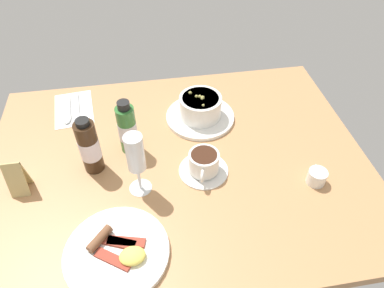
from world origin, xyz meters
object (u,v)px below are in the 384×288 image
object	(u,v)px
breakfast_plate	(117,252)
creamer_jug	(317,176)
coffee_cup	(204,164)
wine_glass	(136,156)
menu_card	(17,177)
sauce_bottle_brown	(89,147)
porridge_bowl	(200,109)
cutlery_setting	(73,109)
sauce_bottle_green	(127,129)

from	to	relation	value
breakfast_plate	creamer_jug	bearing A→B (deg)	-166.48
coffee_cup	wine_glass	world-z (taller)	wine_glass
creamer_jug	menu_card	distance (cm)	79.63
sauce_bottle_brown	porridge_bowl	bearing A→B (deg)	-153.97
porridge_bowl	creamer_jug	size ratio (longest dim) A/B	3.64
coffee_cup	breakfast_plate	xyz separation A→B (cm)	(24.36, 21.68, -2.20)
porridge_bowl	wine_glass	world-z (taller)	wine_glass
creamer_jug	sauce_bottle_brown	xyz separation A→B (cm)	(59.94, -15.17, 6.16)
cutlery_setting	sauce_bottle_green	distance (cm)	29.29
porridge_bowl	cutlery_setting	bearing A→B (deg)	-15.05
porridge_bowl	cutlery_setting	distance (cm)	43.10
coffee_cup	creamer_jug	distance (cm)	30.89
porridge_bowl	wine_glass	bearing A→B (deg)	50.87
cutlery_setting	sauce_bottle_brown	world-z (taller)	sauce_bottle_brown
cutlery_setting	creamer_jug	world-z (taller)	creamer_jug
cutlery_setting	coffee_cup	world-z (taller)	coffee_cup
sauce_bottle_green	cutlery_setting	bearing A→B (deg)	-49.50
breakfast_plate	sauce_bottle_green	bearing A→B (deg)	-97.35
wine_glass	sauce_bottle_brown	distance (cm)	16.24
creamer_jug	sauce_bottle_brown	bearing A→B (deg)	-14.20
cutlery_setting	sauce_bottle_green	world-z (taller)	sauce_bottle_green
porridge_bowl	coffee_cup	size ratio (longest dim) A/B	1.59
cutlery_setting	sauce_bottle_green	xyz separation A→B (cm)	(-18.35, 21.48, 7.73)
menu_card	coffee_cup	bearing A→B (deg)	178.31
porridge_bowl	creamer_jug	distance (cm)	41.19
cutlery_setting	coffee_cup	bearing A→B (deg)	138.42
wine_glass	creamer_jug	bearing A→B (deg)	173.30
porridge_bowl	sauce_bottle_brown	size ratio (longest dim) A/B	1.25
sauce_bottle_brown	cutlery_setting	bearing A→B (deg)	-73.84
cutlery_setting	menu_card	bearing A→B (deg)	71.32
wine_glass	breakfast_plate	size ratio (longest dim) A/B	0.78
wine_glass	porridge_bowl	bearing A→B (deg)	-129.13
creamer_jug	wine_glass	bearing A→B (deg)	-6.70
sauce_bottle_brown	menu_card	world-z (taller)	sauce_bottle_brown
cutlery_setting	coffee_cup	size ratio (longest dim) A/B	1.41
wine_glass	menu_card	size ratio (longest dim) A/B	1.80
coffee_cup	breakfast_plate	world-z (taller)	coffee_cup
wine_glass	sauce_bottle_green	xyz separation A→B (cm)	(2.02, -15.61, -4.65)
sauce_bottle_brown	breakfast_plate	distance (cm)	29.71
coffee_cup	creamer_jug	world-z (taller)	coffee_cup
porridge_bowl	wine_glass	distance (cm)	34.56
cutlery_setting	coffee_cup	distance (cm)	51.28
porridge_bowl	creamer_jug	xyz separation A→B (cm)	(-26.45, 31.53, -1.76)
coffee_cup	wine_glass	bearing A→B (deg)	9.86
cutlery_setting	wine_glass	size ratio (longest dim) A/B	1.03
sauce_bottle_green	wine_glass	bearing A→B (deg)	97.36
creamer_jug	menu_card	size ratio (longest dim) A/B	0.58
porridge_bowl	creamer_jug	bearing A→B (deg)	129.99
cutlery_setting	menu_card	world-z (taller)	menu_card
creamer_jug	cutlery_setting	bearing A→B (deg)	-32.15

